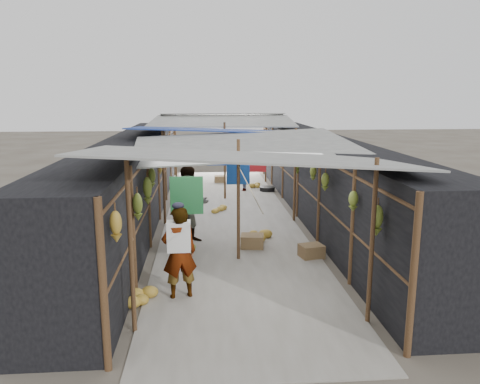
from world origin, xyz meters
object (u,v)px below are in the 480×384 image
object	(u,v)px
crate_near	(252,241)
black_basin	(267,189)
vendor_elderly	(179,253)
vendor_seated	(243,178)
shopper_blue	(190,205)

from	to	relation	value
crate_near	black_basin	xyz separation A→B (m)	(1.24, 6.41, -0.07)
black_basin	vendor_elderly	bearing A→B (deg)	-107.15
crate_near	vendor_seated	xyz separation A→B (m)	(0.36, 6.49, 0.32)
black_basin	vendor_elderly	world-z (taller)	vendor_elderly
crate_near	vendor_elderly	xyz separation A→B (m)	(-1.54, -2.59, 0.67)
crate_near	shopper_blue	distance (m)	1.71
shopper_blue	vendor_seated	size ratio (longest dim) A/B	1.94
crate_near	black_basin	distance (m)	6.53
vendor_seated	crate_near	bearing A→B (deg)	-29.83
vendor_elderly	black_basin	bearing A→B (deg)	-121.30
vendor_elderly	crate_near	bearing A→B (deg)	-134.92
crate_near	shopper_blue	size ratio (longest dim) A/B	0.28
crate_near	vendor_elderly	size ratio (longest dim) A/B	0.32
crate_near	vendor_elderly	bearing A→B (deg)	-112.99
crate_near	shopper_blue	world-z (taller)	shopper_blue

